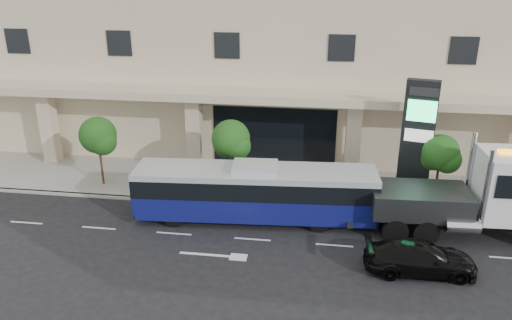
{
  "coord_description": "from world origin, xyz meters",
  "views": [
    {
      "loc": [
        3.24,
        -22.74,
        12.52
      ],
      "look_at": [
        -0.33,
        2.0,
        2.84
      ],
      "focal_mm": 35.0,
      "sensor_mm": 36.0,
      "label": 1
    }
  ],
  "objects_px": {
    "signage_pylon": "(417,141)",
    "black_sedan": "(420,258)",
    "city_bus": "(255,192)",
    "tow_truck": "(480,198)"
  },
  "relations": [
    {
      "from": "city_bus",
      "to": "tow_truck",
      "type": "relative_size",
      "value": 1.16
    },
    {
      "from": "city_bus",
      "to": "signage_pylon",
      "type": "bearing_deg",
      "value": 17.83
    },
    {
      "from": "city_bus",
      "to": "black_sedan",
      "type": "relative_size",
      "value": 2.62
    },
    {
      "from": "signage_pylon",
      "to": "black_sedan",
      "type": "bearing_deg",
      "value": -80.89
    },
    {
      "from": "black_sedan",
      "to": "signage_pylon",
      "type": "bearing_deg",
      "value": -7.53
    },
    {
      "from": "signage_pylon",
      "to": "city_bus",
      "type": "bearing_deg",
      "value": -144.09
    },
    {
      "from": "tow_truck",
      "to": "city_bus",
      "type": "bearing_deg",
      "value": 177.55
    },
    {
      "from": "city_bus",
      "to": "black_sedan",
      "type": "xyz_separation_m",
      "value": [
        7.84,
        -3.82,
        -0.91
      ]
    },
    {
      "from": "tow_truck",
      "to": "signage_pylon",
      "type": "height_order",
      "value": "signage_pylon"
    },
    {
      "from": "city_bus",
      "to": "signage_pylon",
      "type": "height_order",
      "value": "signage_pylon"
    }
  ]
}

